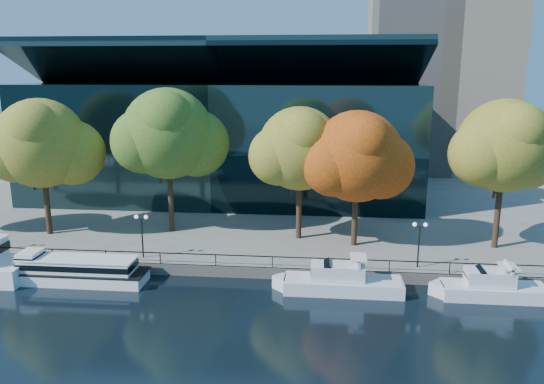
# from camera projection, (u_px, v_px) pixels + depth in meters

# --- Properties ---
(ground) EXTENTS (160.00, 160.00, 0.00)m
(ground) POSITION_uv_depth(u_px,v_px,m) (208.00, 291.00, 43.65)
(ground) COLOR black
(ground) RESTS_ON ground
(promenade) EXTENTS (90.00, 67.08, 1.00)m
(promenade) POSITION_uv_depth(u_px,v_px,m) (261.00, 188.00, 78.78)
(promenade) COLOR slate
(promenade) RESTS_ON ground
(railing) EXTENTS (88.20, 0.08, 0.99)m
(railing) POSITION_uv_depth(u_px,v_px,m) (216.00, 255.00, 46.36)
(railing) COLOR black
(railing) RESTS_ON promenade
(convention_building) EXTENTS (50.00, 24.57, 21.43)m
(convention_building) POSITION_uv_depth(u_px,v_px,m) (228.00, 138.00, 72.90)
(convention_building) COLOR black
(convention_building) RESTS_ON ground
(tour_boat) EXTENTS (13.84, 3.09, 2.63)m
(tour_boat) POSITION_uv_depth(u_px,v_px,m) (69.00, 269.00, 45.23)
(tour_boat) COLOR white
(tour_boat) RESTS_ON ground
(cruiser_near) EXTENTS (10.68, 2.75, 3.09)m
(cruiser_near) POSITION_uv_depth(u_px,v_px,m) (338.00, 281.00, 43.24)
(cruiser_near) COLOR silver
(cruiser_near) RESTS_ON ground
(cruiser_far) EXTENTS (9.09, 2.52, 2.97)m
(cruiser_far) POSITION_uv_depth(u_px,v_px,m) (489.00, 287.00, 42.05)
(cruiser_far) COLOR silver
(cruiser_far) RESTS_ON ground
(tree_1) EXTENTS (11.28, 9.25, 14.02)m
(tree_1) POSITION_uv_depth(u_px,v_px,m) (43.00, 145.00, 53.29)
(tree_1) COLOR black
(tree_1) RESTS_ON promenade
(tree_2) EXTENTS (11.66, 9.56, 15.02)m
(tree_2) POSITION_uv_depth(u_px,v_px,m) (170.00, 136.00, 54.07)
(tree_2) COLOR black
(tree_2) RESTS_ON promenade
(tree_3) EXTENTS (10.34, 8.48, 13.31)m
(tree_3) POSITION_uv_depth(u_px,v_px,m) (301.00, 151.00, 51.96)
(tree_3) COLOR black
(tree_3) RESTS_ON promenade
(tree_4) EXTENTS (10.87, 8.91, 13.12)m
(tree_4) POSITION_uv_depth(u_px,v_px,m) (359.00, 158.00, 49.91)
(tree_4) COLOR black
(tree_4) RESTS_ON promenade
(tree_5) EXTENTS (10.84, 8.89, 14.22)m
(tree_5) POSITION_uv_depth(u_px,v_px,m) (506.00, 148.00, 48.94)
(tree_5) COLOR black
(tree_5) RESTS_ON promenade
(lamp_1) EXTENTS (1.26, 0.36, 4.03)m
(lamp_1) POSITION_uv_depth(u_px,v_px,m) (142.00, 226.00, 47.77)
(lamp_1) COLOR black
(lamp_1) RESTS_ON promenade
(lamp_2) EXTENTS (1.26, 0.36, 4.03)m
(lamp_2) POSITION_uv_depth(u_px,v_px,m) (419.00, 234.00, 45.42)
(lamp_2) COLOR black
(lamp_2) RESTS_ON promenade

